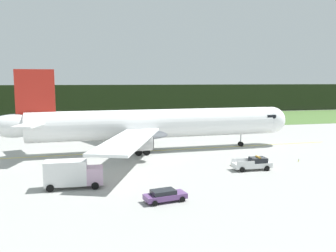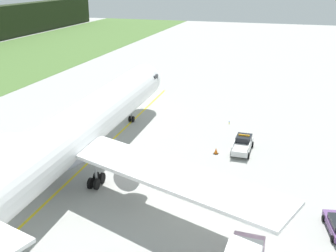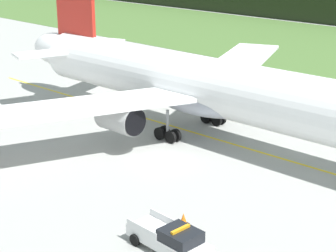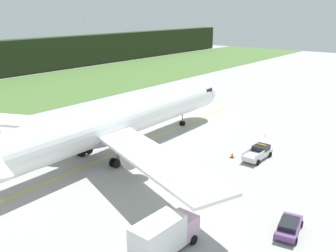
{
  "view_description": "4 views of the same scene",
  "coord_description": "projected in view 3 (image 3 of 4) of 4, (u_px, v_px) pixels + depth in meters",
  "views": [
    {
      "loc": [
        -12.76,
        -56.37,
        12.83
      ],
      "look_at": [
        2.63,
        8.69,
        4.29
      ],
      "focal_mm": 38.5,
      "sensor_mm": 36.0,
      "label": 1
    },
    {
      "loc": [
        -38.45,
        -15.04,
        21.29
      ],
      "look_at": [
        4.15,
        -2.0,
        4.88
      ],
      "focal_mm": 44.27,
      "sensor_mm": 36.0,
      "label": 2
    },
    {
      "loc": [
        31.33,
        -30.89,
        17.89
      ],
      "look_at": [
        3.94,
        -3.27,
        4.78
      ],
      "focal_mm": 59.77,
      "sensor_mm": 36.0,
      "label": 3
    },
    {
      "loc": [
        -36.07,
        -30.63,
        20.06
      ],
      "look_at": [
        3.12,
        0.16,
        4.75
      ],
      "focal_mm": 40.55,
      "sensor_mm": 36.0,
      "label": 4
    }
  ],
  "objects": [
    {
      "name": "taxiway_centerline_main",
      "position": [
        217.0,
        139.0,
        52.25
      ],
      "size": [
        71.47,
        2.52,
        0.01
      ],
      "primitive_type": "cube",
      "rotation": [
        0.0,
        0.0,
        0.03
      ],
      "color": "yellow",
      "rests_on": "ground"
    },
    {
      "name": "ground",
      "position": [
        162.0,
        160.0,
        47.41
      ],
      "size": [
        320.0,
        320.0,
        0.0
      ],
      "primitive_type": "plane",
      "color": "#A2A29D"
    },
    {
      "name": "apron_cone",
      "position": [
        183.0,
        219.0,
        36.72
      ],
      "size": [
        0.62,
        0.62,
        0.77
      ],
      "color": "black",
      "rests_on": "ground"
    },
    {
      "name": "ops_pickup_truck",
      "position": [
        171.0,
        239.0,
        33.23
      ],
      "size": [
        5.58,
        2.42,
        1.94
      ],
      "color": "silver",
      "rests_on": "ground"
    },
    {
      "name": "airliner",
      "position": [
        213.0,
        88.0,
        51.13
      ],
      "size": [
        54.44,
        48.04,
        14.61
      ],
      "color": "white",
      "rests_on": "ground"
    }
  ]
}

